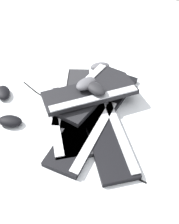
# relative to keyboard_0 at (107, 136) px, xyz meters

# --- Properties ---
(ground_plane) EXTENTS (3.20, 3.20, 0.00)m
(ground_plane) POSITION_rel_keyboard_0_xyz_m (-0.10, 0.02, -0.01)
(ground_plane) COLOR silver
(keyboard_0) EXTENTS (0.43, 0.41, 0.03)m
(keyboard_0) POSITION_rel_keyboard_0_xyz_m (0.00, 0.00, 0.00)
(keyboard_0) COLOR black
(keyboard_0) RESTS_ON ground
(keyboard_1) EXTENTS (0.19, 0.45, 0.03)m
(keyboard_1) POSITION_rel_keyboard_0_xyz_m (-0.13, 0.20, 0.00)
(keyboard_1) COLOR black
(keyboard_1) RESTS_ON ground
(keyboard_2) EXTENTS (0.37, 0.45, 0.03)m
(keyboard_2) POSITION_rel_keyboard_0_xyz_m (-0.28, 0.11, 0.00)
(keyboard_2) COLOR #232326
(keyboard_2) RESTS_ON ground
(keyboard_3) EXTENTS (0.43, 0.41, 0.03)m
(keyboard_3) POSITION_rel_keyboard_0_xyz_m (-0.21, -0.02, 0.00)
(keyboard_3) COLOR #232326
(keyboard_3) RESTS_ON ground
(keyboard_4) EXTENTS (0.23, 0.46, 0.03)m
(keyboard_4) POSITION_rel_keyboard_0_xyz_m (-0.09, -0.04, 0.00)
(keyboard_4) COLOR black
(keyboard_4) RESTS_ON ground
(keyboard_5) EXTENTS (0.17, 0.45, 0.03)m
(keyboard_5) POSITION_rel_keyboard_0_xyz_m (-0.21, 0.17, 0.03)
(keyboard_5) COLOR black
(keyboard_5) RESTS_ON keyboard_1
(keyboard_6) EXTENTS (0.37, 0.45, 0.03)m
(keyboard_6) POSITION_rel_keyboard_0_xyz_m (-0.18, 0.13, 0.06)
(keyboard_6) COLOR black
(keyboard_6) RESTS_ON keyboard_5
(mouse_0) EXTENTS (0.13, 0.11, 0.04)m
(mouse_0) POSITION_rel_keyboard_0_xyz_m (-0.40, -0.18, 0.01)
(mouse_0) COLOR black
(mouse_0) RESTS_ON ground
(mouse_1) EXTENTS (0.08, 0.12, 0.04)m
(mouse_1) POSITION_rel_keyboard_0_xyz_m (-0.21, 0.14, 0.10)
(mouse_1) COLOR #4C4C51
(mouse_1) RESTS_ON keyboard_6
(mouse_2) EXTENTS (0.13, 0.12, 0.04)m
(mouse_2) POSITION_rel_keyboard_0_xyz_m (-0.58, -0.07, 0.01)
(mouse_2) COLOR black
(mouse_2) RESTS_ON ground
(mouse_3) EXTENTS (0.13, 0.12, 0.04)m
(mouse_3) POSITION_rel_keyboard_0_xyz_m (-0.26, 0.11, 0.04)
(mouse_3) COLOR #4C4C51
(mouse_3) RESTS_ON keyboard_2
(mouse_4) EXTENTS (0.12, 0.13, 0.04)m
(mouse_4) POSITION_rel_keyboard_0_xyz_m (-0.31, 0.40, 0.01)
(mouse_4) COLOR #4C4C51
(mouse_4) RESTS_ON ground
(mouse_5) EXTENTS (0.12, 0.13, 0.04)m
(mouse_5) POSITION_rel_keyboard_0_xyz_m (-0.23, 0.08, 0.04)
(mouse_5) COLOR #4C4C51
(mouse_5) RESTS_ON keyboard_2
(mouse_6) EXTENTS (0.12, 0.09, 0.04)m
(mouse_6) POSITION_rel_keyboard_0_xyz_m (-0.15, 0.14, 0.10)
(mouse_6) COLOR black
(mouse_6) RESTS_ON keyboard_6
(cable_0) EXTENTS (0.81, 0.18, 0.01)m
(cable_0) POSITION_rel_keyboard_0_xyz_m (-0.17, -0.03, -0.01)
(cable_0) COLOR black
(cable_0) RESTS_ON ground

